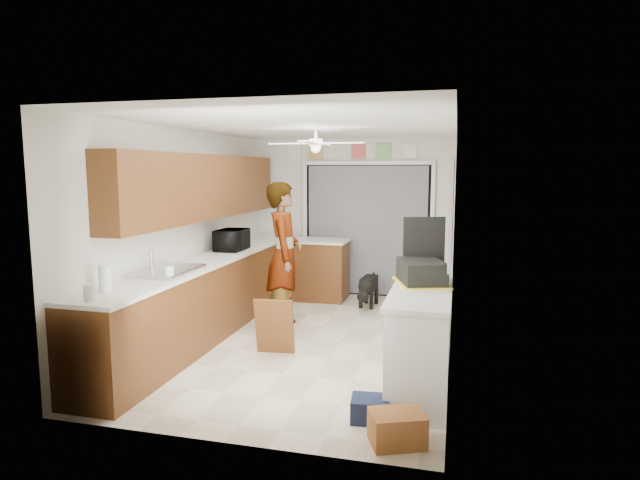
# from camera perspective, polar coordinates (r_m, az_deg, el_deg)

# --- Properties ---
(floor) EXTENTS (5.00, 5.00, 0.00)m
(floor) POSITION_cam_1_polar(r_m,az_deg,el_deg) (6.48, -0.89, -10.58)
(floor) COLOR beige
(floor) RESTS_ON ground
(ceiling) EXTENTS (5.00, 5.00, 0.00)m
(ceiling) POSITION_cam_1_polar(r_m,az_deg,el_deg) (6.18, -0.94, 12.02)
(ceiling) COLOR white
(ceiling) RESTS_ON ground
(wall_back) EXTENTS (3.20, 0.00, 3.20)m
(wall_back) POSITION_cam_1_polar(r_m,az_deg,el_deg) (8.63, 3.45, 2.43)
(wall_back) COLOR silver
(wall_back) RESTS_ON ground
(wall_front) EXTENTS (3.20, 0.00, 3.20)m
(wall_front) POSITION_cam_1_polar(r_m,az_deg,el_deg) (3.88, -10.66, -3.98)
(wall_front) COLOR silver
(wall_front) RESTS_ON ground
(wall_left) EXTENTS (0.00, 5.00, 5.00)m
(wall_left) POSITION_cam_1_polar(r_m,az_deg,el_deg) (6.80, -14.03, 0.84)
(wall_left) COLOR silver
(wall_left) RESTS_ON ground
(wall_right) EXTENTS (0.00, 5.00, 5.00)m
(wall_right) POSITION_cam_1_polar(r_m,az_deg,el_deg) (6.00, 14.01, -0.03)
(wall_right) COLOR silver
(wall_right) RESTS_ON ground
(left_base_cabinets) EXTENTS (0.60, 4.80, 0.90)m
(left_base_cabinets) POSITION_cam_1_polar(r_m,az_deg,el_deg) (6.81, -11.58, -5.93)
(left_base_cabinets) COLOR brown
(left_base_cabinets) RESTS_ON floor
(left_countertop) EXTENTS (0.62, 4.80, 0.04)m
(left_countertop) POSITION_cam_1_polar(r_m,az_deg,el_deg) (6.71, -11.60, -2.02)
(left_countertop) COLOR white
(left_countertop) RESTS_ON left_base_cabinets
(upper_cabinets) EXTENTS (0.32, 4.00, 0.80)m
(upper_cabinets) POSITION_cam_1_polar(r_m,az_deg,el_deg) (6.87, -12.20, 5.56)
(upper_cabinets) COLOR brown
(upper_cabinets) RESTS_ON wall_left
(sink_basin) EXTENTS (0.50, 0.76, 0.06)m
(sink_basin) POSITION_cam_1_polar(r_m,az_deg,el_deg) (5.84, -15.90, -3.24)
(sink_basin) COLOR silver
(sink_basin) RESTS_ON left_countertop
(faucet) EXTENTS (0.03, 0.03, 0.22)m
(faucet) POSITION_cam_1_polar(r_m,az_deg,el_deg) (5.92, -17.52, -2.22)
(faucet) COLOR silver
(faucet) RESTS_ON left_countertop
(peninsula_base) EXTENTS (1.00, 0.60, 0.90)m
(peninsula_base) POSITION_cam_1_polar(r_m,az_deg,el_deg) (8.37, -0.61, -3.25)
(peninsula_base) COLOR brown
(peninsula_base) RESTS_ON floor
(peninsula_top) EXTENTS (1.04, 0.64, 0.04)m
(peninsula_top) POSITION_cam_1_polar(r_m,az_deg,el_deg) (8.30, -0.62, -0.06)
(peninsula_top) COLOR white
(peninsula_top) RESTS_ON peninsula_base
(back_opening_recess) EXTENTS (2.00, 0.06, 2.10)m
(back_opening_recess) POSITION_cam_1_polar(r_m,az_deg,el_deg) (8.58, 5.04, 1.04)
(back_opening_recess) COLOR black
(back_opening_recess) RESTS_ON wall_back
(curtain_panel) EXTENTS (1.90, 0.03, 2.05)m
(curtain_panel) POSITION_cam_1_polar(r_m,az_deg,el_deg) (8.54, 5.00, 1.01)
(curtain_panel) COLOR slate
(curtain_panel) RESTS_ON wall_back
(door_trim_left) EXTENTS (0.06, 0.04, 2.10)m
(door_trim_left) POSITION_cam_1_polar(r_m,az_deg,el_deg) (8.77, -1.58, 1.21)
(door_trim_left) COLOR white
(door_trim_left) RESTS_ON wall_back
(door_trim_right) EXTENTS (0.06, 0.04, 2.10)m
(door_trim_right) POSITION_cam_1_polar(r_m,az_deg,el_deg) (8.45, 11.85, 0.81)
(door_trim_right) COLOR white
(door_trim_right) RESTS_ON wall_back
(door_trim_head) EXTENTS (2.10, 0.04, 0.06)m
(door_trim_head) POSITION_cam_1_polar(r_m,az_deg,el_deg) (8.50, 5.09, 8.20)
(door_trim_head) COLOR white
(door_trim_head) RESTS_ON wall_back
(header_frame_0) EXTENTS (0.22, 0.02, 0.22)m
(header_frame_0) POSITION_cam_1_polar(r_m,az_deg,el_deg) (8.71, -0.47, 9.40)
(header_frame_0) COLOR gold
(header_frame_0) RESTS_ON wall_back
(header_frame_2) EXTENTS (0.22, 0.02, 0.22)m
(header_frame_2) POSITION_cam_1_polar(r_m,az_deg,el_deg) (8.56, 4.13, 9.41)
(header_frame_2) COLOR #D0504E
(header_frame_2) RESTS_ON wall_back
(header_frame_3) EXTENTS (0.22, 0.02, 0.22)m
(header_frame_3) POSITION_cam_1_polar(r_m,az_deg,el_deg) (8.50, 6.82, 9.40)
(header_frame_3) COLOR #70BB6A
(header_frame_3) RESTS_ON wall_back
(header_frame_4) EXTENTS (0.22, 0.02, 0.22)m
(header_frame_4) POSITION_cam_1_polar(r_m,az_deg,el_deg) (8.45, 9.55, 9.36)
(header_frame_4) COLOR silver
(header_frame_4) RESTS_ON wall_back
(route66_sign) EXTENTS (0.22, 0.02, 0.26)m
(route66_sign) POSITION_cam_1_polar(r_m,az_deg,el_deg) (8.80, -2.70, 9.37)
(route66_sign) COLOR silver
(route66_sign) RESTS_ON wall_back
(right_counter_base) EXTENTS (0.50, 1.40, 0.90)m
(right_counter_base) POSITION_cam_1_polar(r_m,az_deg,el_deg) (5.01, 10.70, -10.83)
(right_counter_base) COLOR white
(right_counter_base) RESTS_ON floor
(right_counter_top) EXTENTS (0.54, 1.44, 0.04)m
(right_counter_top) POSITION_cam_1_polar(r_m,az_deg,el_deg) (4.88, 10.72, -5.58)
(right_counter_top) COLOR white
(right_counter_top) RESTS_ON right_counter_base
(abstract_painting) EXTENTS (0.03, 1.15, 0.95)m
(abstract_painting) POSITION_cam_1_polar(r_m,az_deg,el_deg) (4.96, 13.84, 3.08)
(abstract_painting) COLOR #E5547B
(abstract_painting) RESTS_ON wall_right
(ceiling_fan) EXTENTS (1.14, 1.14, 0.24)m
(ceiling_fan) POSITION_cam_1_polar(r_m,az_deg,el_deg) (6.36, -0.45, 10.27)
(ceiling_fan) COLOR white
(ceiling_fan) RESTS_ON ceiling
(microwave) EXTENTS (0.36, 0.52, 0.28)m
(microwave) POSITION_cam_1_polar(r_m,az_deg,el_deg) (7.25, -9.39, 0.01)
(microwave) COLOR black
(microwave) RESTS_ON left_countertop
(jar_a) EXTENTS (0.12, 0.12, 0.13)m
(jar_a) POSITION_cam_1_polar(r_m,az_deg,el_deg) (5.50, -15.79, -3.36)
(jar_a) COLOR silver
(jar_a) RESTS_ON left_countertop
(jar_b) EXTENTS (0.12, 0.12, 0.14)m
(jar_b) POSITION_cam_1_polar(r_m,az_deg,el_deg) (4.81, -23.41, -5.19)
(jar_b) COLOR silver
(jar_b) RESTS_ON left_countertop
(paper_towel_roll) EXTENTS (0.13, 0.13, 0.23)m
(paper_towel_roll) POSITION_cam_1_polar(r_m,az_deg,el_deg) (5.14, -21.98, -3.81)
(paper_towel_roll) COLOR white
(paper_towel_roll) RESTS_ON left_countertop
(suitcase) EXTENTS (0.52, 0.61, 0.22)m
(suitcase) POSITION_cam_1_polar(r_m,az_deg,el_deg) (5.18, 10.77, -3.35)
(suitcase) COLOR black
(suitcase) RESTS_ON right_counter_top
(suitcase_rim) EXTENTS (0.60, 0.69, 0.02)m
(suitcase_rim) POSITION_cam_1_polar(r_m,az_deg,el_deg) (5.21, 10.74, -4.54)
(suitcase_rim) COLOR yellow
(suitcase_rim) RESTS_ON suitcase
(suitcase_lid) EXTENTS (0.41, 0.16, 0.50)m
(suitcase_lid) POSITION_cam_1_polar(r_m,az_deg,el_deg) (5.43, 11.03, -0.19)
(suitcase_lid) COLOR black
(suitcase_lid) RESTS_ON suitcase
(cardboard_box) EXTENTS (0.47, 0.42, 0.24)m
(cardboard_box) POSITION_cam_1_polar(r_m,az_deg,el_deg) (4.21, 8.22, -19.27)
(cardboard_box) COLOR #B66739
(cardboard_box) RESTS_ON floor
(navy_crate) EXTENTS (0.33, 0.29, 0.19)m
(navy_crate) POSITION_cam_1_polar(r_m,az_deg,el_deg) (4.55, 5.39, -17.52)
(navy_crate) COLOR #151C35
(navy_crate) RESTS_ON floor
(cabinet_door_panel) EXTENTS (0.44, 0.20, 0.63)m
(cabinet_door_panel) POSITION_cam_1_polar(r_m,az_deg,el_deg) (5.92, -4.89, -9.17)
(cabinet_door_panel) COLOR brown
(cabinet_door_panel) RESTS_ON floor
(man) EXTENTS (0.60, 0.77, 1.86)m
(man) POSITION_cam_1_polar(r_m,az_deg,el_deg) (6.83, -3.86, -1.63)
(man) COLOR white
(man) RESTS_ON floor
(dog) EXTENTS (0.32, 0.65, 0.50)m
(dog) POSITION_cam_1_polar(r_m,az_deg,el_deg) (7.98, 5.23, -5.30)
(dog) COLOR black
(dog) RESTS_ON floor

